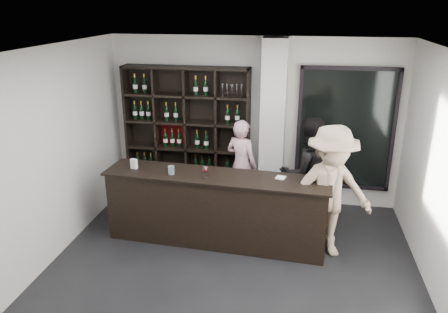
% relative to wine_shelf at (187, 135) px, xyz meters
% --- Properties ---
extents(floor, '(5.00, 5.50, 0.01)m').
position_rel_wine_shelf_xyz_m(floor, '(1.15, -2.57, -1.20)').
color(floor, black).
rests_on(floor, ground).
extents(wine_shelf, '(2.20, 0.35, 2.40)m').
position_rel_wine_shelf_xyz_m(wine_shelf, '(0.00, 0.00, 0.00)').
color(wine_shelf, black).
rests_on(wine_shelf, floor).
extents(structural_column, '(0.40, 0.40, 2.90)m').
position_rel_wine_shelf_xyz_m(structural_column, '(1.50, -0.10, 0.25)').
color(structural_column, silver).
rests_on(structural_column, floor).
extents(glass_panel, '(1.60, 0.08, 2.10)m').
position_rel_wine_shelf_xyz_m(glass_panel, '(2.70, 0.12, 0.20)').
color(glass_panel, black).
rests_on(glass_panel, floor).
extents(tasting_counter, '(3.27, 0.68, 1.08)m').
position_rel_wine_shelf_xyz_m(tasting_counter, '(0.80, -1.47, -0.66)').
color(tasting_counter, black).
rests_on(tasting_counter, floor).
extents(taster_pink, '(0.68, 0.58, 1.58)m').
position_rel_wine_shelf_xyz_m(taster_pink, '(1.00, -0.22, -0.41)').
color(taster_pink, '#FFC2CC').
rests_on(taster_pink, floor).
extents(taster_black, '(1.06, 0.94, 1.80)m').
position_rel_wine_shelf_xyz_m(taster_black, '(2.10, -0.72, -0.30)').
color(taster_black, black).
rests_on(taster_black, floor).
extents(customer, '(1.40, 1.07, 1.91)m').
position_rel_wine_shelf_xyz_m(customer, '(2.40, -1.52, -0.25)').
color(customer, tan).
rests_on(customer, floor).
extents(wine_glass, '(0.09, 0.09, 0.20)m').
position_rel_wine_shelf_xyz_m(wine_glass, '(0.67, -1.59, -0.02)').
color(wine_glass, white).
rests_on(wine_glass, tasting_counter).
extents(spit_cup, '(0.11, 0.11, 0.12)m').
position_rel_wine_shelf_xyz_m(spit_cup, '(0.16, -1.54, -0.06)').
color(spit_cup, '#A8BDCD').
rests_on(spit_cup, tasting_counter).
extents(napkin_stack, '(0.15, 0.15, 0.02)m').
position_rel_wine_shelf_xyz_m(napkin_stack, '(1.72, -1.42, -0.11)').
color(napkin_stack, white).
rests_on(napkin_stack, tasting_counter).
extents(card_stand, '(0.11, 0.07, 0.15)m').
position_rel_wine_shelf_xyz_m(card_stand, '(-0.45, -1.42, -0.05)').
color(card_stand, white).
rests_on(card_stand, tasting_counter).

